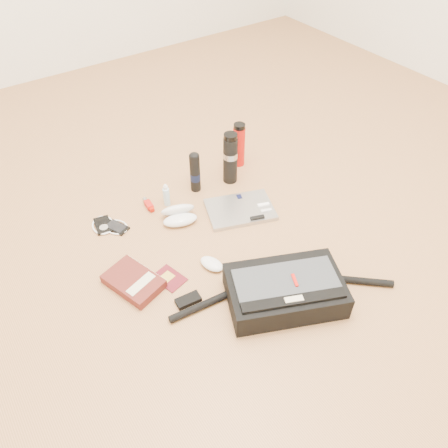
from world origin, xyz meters
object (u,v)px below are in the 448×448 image
object	(u,v)px
messenger_bag	(284,290)
book	(134,281)
laptop	(240,210)
thermos_black	(230,158)
thermos_red	(239,145)

from	to	relation	value
messenger_bag	book	bearing A→B (deg)	161.96
laptop	thermos_black	bearing A→B (deg)	86.23
messenger_bag	book	size ratio (longest dim) A/B	3.16
book	thermos_black	xyz separation A→B (m)	(0.66, 0.31, 0.11)
book	thermos_red	world-z (taller)	thermos_red
messenger_bag	thermos_red	size ratio (longest dim) A/B	3.44
messenger_bag	thermos_red	bearing A→B (deg)	88.69
laptop	thermos_red	distance (m)	0.37
thermos_black	thermos_red	xyz separation A→B (m)	(0.11, 0.09, -0.02)
laptop	thermos_red	xyz separation A→B (m)	(0.20, 0.29, 0.10)
laptop	book	bearing A→B (deg)	-149.67
thermos_black	book	bearing A→B (deg)	-154.75
book	thermos_red	bearing A→B (deg)	9.62
messenger_bag	thermos_black	bearing A→B (deg)	93.86
laptop	thermos_black	size ratio (longest dim) A/B	1.33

